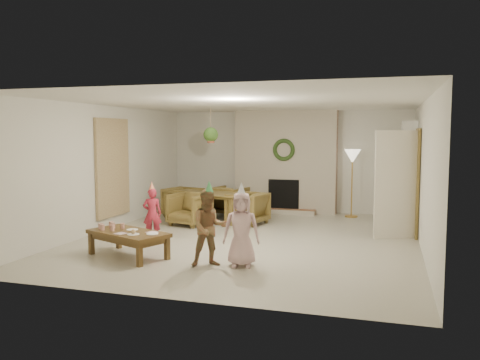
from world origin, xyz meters
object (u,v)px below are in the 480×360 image
at_px(dining_chair_far, 229,201).
at_px(dining_chair_right, 248,208).
at_px(child_plaid, 209,228).
at_px(child_pink, 241,229).
at_px(dining_table, 211,206).
at_px(child_red, 152,214).
at_px(coffee_table_top, 128,233).
at_px(dining_chair_near, 189,209).
at_px(dining_chair_left, 183,202).

relative_size(dining_chair_far, dining_chair_right, 1.00).
xyz_separation_m(child_plaid, child_pink, (0.45, 0.12, -0.02)).
bearing_deg(dining_chair_right, child_pink, 29.33).
height_order(dining_table, child_red, child_red).
height_order(dining_chair_right, child_pink, child_pink).
height_order(dining_chair_right, child_plaid, child_plaid).
bearing_deg(child_pink, child_red, 134.09).
distance_m(dining_table, child_pink, 3.98).
xyz_separation_m(dining_table, coffee_table_top, (-0.08, -3.54, 0.07)).
height_order(child_red, child_plaid, child_plaid).
distance_m(dining_table, coffee_table_top, 3.54).
distance_m(child_plaid, child_pink, 0.47).
relative_size(dining_table, dining_chair_far, 2.34).
bearing_deg(child_red, child_plaid, 114.64).
bearing_deg(child_plaid, child_pink, -14.91).
bearing_deg(child_plaid, dining_chair_near, 87.72).
distance_m(dining_chair_right, child_red, 2.34).
bearing_deg(dining_chair_far, child_pink, 125.18).
xyz_separation_m(dining_table, dining_chair_right, (0.94, -0.25, 0.03)).
xyz_separation_m(dining_chair_right, coffee_table_top, (-1.02, -3.29, 0.03)).
bearing_deg(child_plaid, dining_chair_far, 74.33).
distance_m(dining_chair_right, coffee_table_top, 3.44).
distance_m(dining_chair_far, child_pink, 4.59).
bearing_deg(dining_chair_left, dining_table, -90.00).
bearing_deg(dining_chair_far, child_plaid, 119.32).
xyz_separation_m(dining_chair_near, dining_chair_right, (1.14, 0.50, 0.00)).
bearing_deg(coffee_table_top, child_pink, 22.10).
xyz_separation_m(dining_table, dining_chair_far, (0.20, 0.75, 0.03)).
bearing_deg(coffee_table_top, child_plaid, 17.07).
relative_size(dining_chair_far, dining_chair_left, 1.00).
distance_m(coffee_table_top, child_plaid, 1.43).
relative_size(dining_table, child_plaid, 1.57).
bearing_deg(child_pink, child_plaid, -178.50).
relative_size(dining_table, dining_chair_right, 2.34).
relative_size(coffee_table_top, child_pink, 1.21).
distance_m(dining_chair_far, child_red, 3.01).
bearing_deg(dining_chair_left, child_plaid, -136.72).
height_order(dining_chair_far, child_pink, child_pink).
bearing_deg(child_plaid, child_red, 108.73).
distance_m(dining_table, child_red, 2.24).
distance_m(dining_chair_left, child_red, 2.45).
xyz_separation_m(dining_chair_right, child_plaid, (0.40, -3.42, 0.22)).
bearing_deg(child_plaid, dining_chair_right, 66.52).
bearing_deg(dining_chair_far, dining_chair_near, 90.00).
relative_size(dining_chair_near, dining_chair_far, 1.00).
xyz_separation_m(dining_chair_left, dining_chair_right, (1.69, -0.45, 0.00)).
height_order(coffee_table_top, child_plaid, child_plaid).
relative_size(dining_chair_left, child_pink, 0.69).
distance_m(dining_chair_near, child_red, 1.47).
xyz_separation_m(dining_chair_far, dining_chair_left, (-0.95, -0.55, 0.00)).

